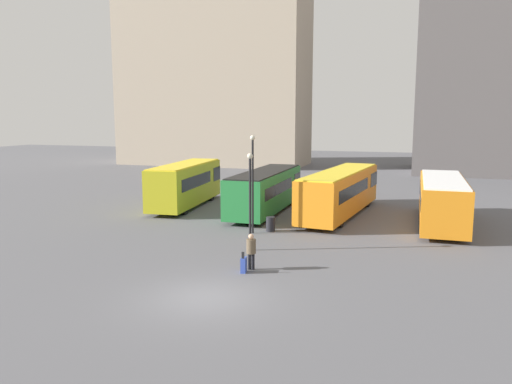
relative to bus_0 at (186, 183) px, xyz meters
The scene contains 11 objects.
ground_plane 19.33m from the bus_0, 62.45° to the right, with size 160.00×160.00×0.00m, color #56565B.
building_block_left 36.08m from the bus_0, 108.64° to the left, with size 25.44×10.26×30.07m.
bus_0 is the anchor object (origin of this frame).
bus_1 6.28m from the bus_0, ahead, with size 2.60×10.50×2.89m.
bus_2 11.40m from the bus_0, ahead, with size 3.94×12.22×3.02m.
bus_3 17.83m from the bus_0, ahead, with size 2.63×10.12×2.90m.
traveler 16.35m from the bus_0, 54.60° to the right, with size 0.47×0.47×1.60m.
suitcase 16.68m from the bus_0, 56.07° to the right, with size 0.27×0.45×0.95m.
lamp_post_0 13.37m from the bus_0, 50.76° to the right, with size 0.28×0.28×4.86m.
lamp_post_1 10.15m from the bus_0, 42.43° to the right, with size 0.28×0.28×5.59m.
trash_bin 10.28m from the bus_0, 36.03° to the right, with size 0.52×0.52×0.85m.
Camera 1 is at (7.14, -16.23, 6.63)m, focal length 35.00 mm.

